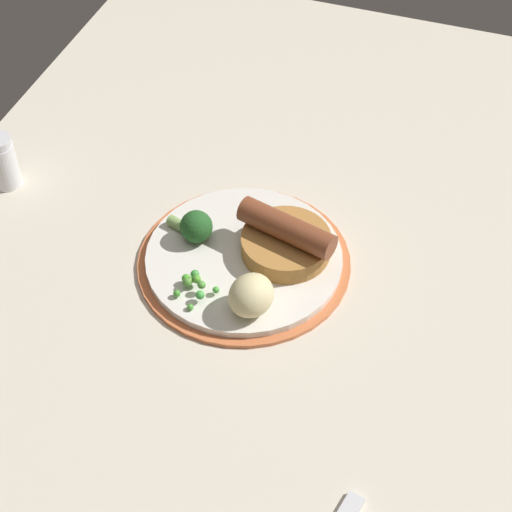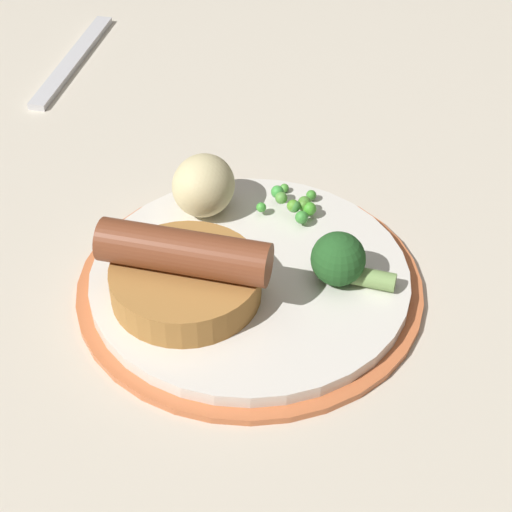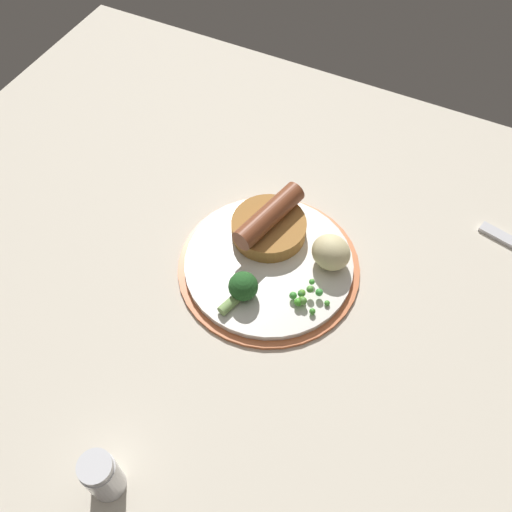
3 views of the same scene
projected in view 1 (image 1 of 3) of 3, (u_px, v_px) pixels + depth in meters
dining_table at (256, 271)px, 96.39cm from camera, size 110.00×80.00×3.00cm
dinner_plate at (244, 260)px, 94.69cm from camera, size 23.69×23.69×1.40cm
sausage_pudding at (286, 239)px, 93.07cm from camera, size 9.92×11.49×5.12cm
pea_pile at (194, 284)px, 89.96cm from camera, size 4.90×4.52×1.76cm
broccoli_floret_near at (195, 227)px, 94.62cm from camera, size 3.67×5.79×3.67cm
potato_chunk_2 at (251, 295)px, 87.20cm from camera, size 6.05×5.69×4.43cm
salt_shaker at (2, 162)px, 101.68cm from camera, size 3.59×3.59×6.89cm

